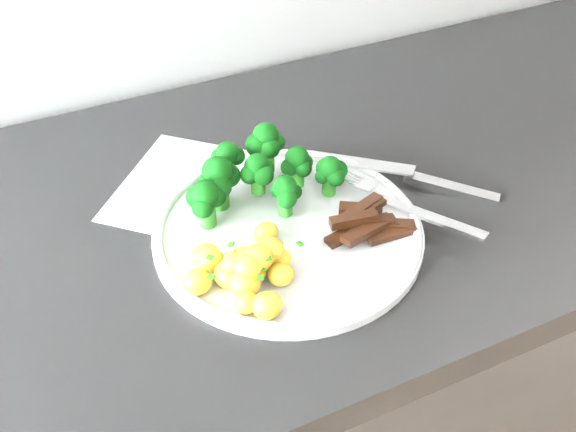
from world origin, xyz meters
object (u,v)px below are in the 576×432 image
at_px(beef_strips, 367,222).
at_px(fork, 406,205).
at_px(broccoli, 255,172).
at_px(potatoes, 245,268).
at_px(knife, 425,182).
at_px(counter, 326,394).
at_px(plate, 288,230).
at_px(recipe_paper, 228,194).

relative_size(beef_strips, fork, 0.54).
bearing_deg(broccoli, beef_strips, -49.26).
distance_m(potatoes, fork, 0.22).
bearing_deg(broccoli, knife, -15.92).
height_order(beef_strips, knife, beef_strips).
height_order(potatoes, knife, potatoes).
bearing_deg(broccoli, fork, -33.28).
relative_size(counter, broccoli, 12.45).
relative_size(broccoli, fork, 0.97).
bearing_deg(fork, plate, 167.50).
bearing_deg(recipe_paper, counter, -14.22).
height_order(broccoli, beef_strips, broccoli).
distance_m(counter, plate, 0.48).
relative_size(broccoli, potatoes, 1.53).
relative_size(potatoes, fork, 0.64).
relative_size(plate, fork, 1.55).
xyz_separation_m(plate, potatoes, (-0.08, -0.05, 0.02)).
bearing_deg(potatoes, beef_strips, 5.70).
distance_m(recipe_paper, potatoes, 0.16).
bearing_deg(counter, fork, -69.84).
height_order(counter, broccoli, broccoli).
xyz_separation_m(potatoes, knife, (0.27, 0.06, -0.02)).
distance_m(potatoes, beef_strips, 0.16).
relative_size(potatoes, knife, 0.67).
bearing_deg(knife, fork, -144.40).
bearing_deg(beef_strips, fork, 8.17).
distance_m(plate, fork, 0.14).
xyz_separation_m(recipe_paper, potatoes, (-0.04, -0.15, 0.03)).
relative_size(potatoes, beef_strips, 1.19).
height_order(recipe_paper, fork, fork).
distance_m(beef_strips, fork, 0.06).
bearing_deg(fork, broccoli, 146.72).
bearing_deg(fork, counter, 110.16).
relative_size(recipe_paper, beef_strips, 3.04).
xyz_separation_m(broccoli, knife, (0.20, -0.06, -0.04)).
relative_size(recipe_paper, plate, 1.05).
distance_m(plate, beef_strips, 0.09).
bearing_deg(knife, broccoli, 164.08).
bearing_deg(potatoes, fork, 6.37).
relative_size(recipe_paper, fork, 1.63).
distance_m(broccoli, knife, 0.22).
bearing_deg(plate, broccoli, 98.80).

